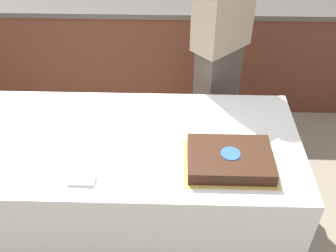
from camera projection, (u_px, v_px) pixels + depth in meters
ground_plane at (120, 221)px, 2.64m from camera, size 14.00×14.00×0.00m
back_counter at (137, 50)px, 3.53m from camera, size 4.40×0.58×0.92m
dining_table at (116, 184)px, 2.41m from camera, size 2.11×0.90×0.73m
cake at (230, 159)px, 2.00m from camera, size 0.47×0.35×0.08m
side_plate_near_cake at (239, 128)px, 2.25m from camera, size 0.21×0.21×0.00m
utensil_pile at (82, 178)px, 1.93m from camera, size 0.13×0.10×0.02m
person_cutting_cake at (219, 58)px, 2.59m from camera, size 0.40×0.40×1.67m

